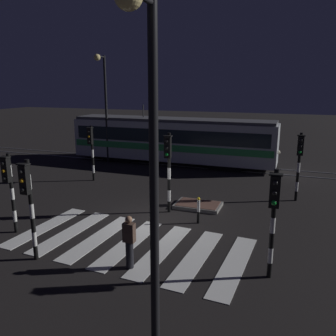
{
  "coord_description": "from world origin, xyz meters",
  "views": [
    {
      "loc": [
        5.27,
        -12.37,
        5.52
      ],
      "look_at": [
        -0.68,
        3.75,
        1.4
      ],
      "focal_mm": 37.08,
      "sensor_mm": 36.0,
      "label": 1
    }
  ],
  "objects_px": {
    "street_lamp_near_kerb": "(148,146)",
    "street_lamp_trackside_left": "(104,96)",
    "traffic_light_corner_near_left": "(9,182)",
    "traffic_light_kerb_mid_left": "(28,196)",
    "traffic_light_corner_far_left": "(91,145)",
    "bollard_island_edge": "(198,210)",
    "traffic_light_corner_near_right": "(274,209)",
    "traffic_light_median_centre": "(168,161)",
    "tram": "(172,139)",
    "traffic_light_corner_far_right": "(299,157)",
    "pedestrian_waiting_at_kerb": "(129,242)"
  },
  "relations": [
    {
      "from": "street_lamp_near_kerb",
      "to": "street_lamp_trackside_left",
      "type": "height_order",
      "value": "street_lamp_trackside_left"
    },
    {
      "from": "traffic_light_corner_near_left",
      "to": "traffic_light_kerb_mid_left",
      "type": "relative_size",
      "value": 0.93
    },
    {
      "from": "traffic_light_corner_far_left",
      "to": "bollard_island_edge",
      "type": "xyz_separation_m",
      "value": [
        7.57,
        -4.09,
        -1.59
      ]
    },
    {
      "from": "traffic_light_corner_near_right",
      "to": "traffic_light_corner_far_left",
      "type": "relative_size",
      "value": 1.01
    },
    {
      "from": "traffic_light_corner_near_left",
      "to": "traffic_light_median_centre",
      "type": "bearing_deg",
      "value": 40.61
    },
    {
      "from": "traffic_light_kerb_mid_left",
      "to": "tram",
      "type": "bearing_deg",
      "value": 92.47
    },
    {
      "from": "traffic_light_corner_far_right",
      "to": "traffic_light_median_centre",
      "type": "height_order",
      "value": "traffic_light_median_centre"
    },
    {
      "from": "traffic_light_corner_near_left",
      "to": "traffic_light_corner_far_left",
      "type": "height_order",
      "value": "traffic_light_corner_far_left"
    },
    {
      "from": "pedestrian_waiting_at_kerb",
      "to": "traffic_light_corner_near_right",
      "type": "bearing_deg",
      "value": 11.87
    },
    {
      "from": "traffic_light_corner_far_right",
      "to": "traffic_light_kerb_mid_left",
      "type": "bearing_deg",
      "value": -130.61
    },
    {
      "from": "traffic_light_corner_near_left",
      "to": "traffic_light_median_centre",
      "type": "distance_m",
      "value": 6.3
    },
    {
      "from": "tram",
      "to": "bollard_island_edge",
      "type": "bearing_deg",
      "value": -64.71
    },
    {
      "from": "traffic_light_median_centre",
      "to": "street_lamp_near_kerb",
      "type": "distance_m",
      "value": 8.7
    },
    {
      "from": "traffic_light_corner_near_right",
      "to": "street_lamp_near_kerb",
      "type": "bearing_deg",
      "value": -117.25
    },
    {
      "from": "street_lamp_near_kerb",
      "to": "street_lamp_trackside_left",
      "type": "distance_m",
      "value": 19.07
    },
    {
      "from": "traffic_light_corner_near_right",
      "to": "traffic_light_kerb_mid_left",
      "type": "bearing_deg",
      "value": -168.23
    },
    {
      "from": "pedestrian_waiting_at_kerb",
      "to": "street_lamp_trackside_left",
      "type": "bearing_deg",
      "value": 122.69
    },
    {
      "from": "tram",
      "to": "pedestrian_waiting_at_kerb",
      "type": "distance_m",
      "value": 14.85
    },
    {
      "from": "traffic_light_kerb_mid_left",
      "to": "street_lamp_near_kerb",
      "type": "relative_size",
      "value": 0.47
    },
    {
      "from": "traffic_light_corner_near_left",
      "to": "bollard_island_edge",
      "type": "bearing_deg",
      "value": 28.12
    },
    {
      "from": "traffic_light_corner_far_right",
      "to": "tram",
      "type": "relative_size",
      "value": 0.23
    },
    {
      "from": "traffic_light_corner_far_left",
      "to": "tram",
      "type": "xyz_separation_m",
      "value": [
        2.78,
        6.04,
        -0.41
      ]
    },
    {
      "from": "traffic_light_corner_near_right",
      "to": "pedestrian_waiting_at_kerb",
      "type": "bearing_deg",
      "value": -168.13
    },
    {
      "from": "traffic_light_corner_far_right",
      "to": "bollard_island_edge",
      "type": "xyz_separation_m",
      "value": [
        -3.73,
        -4.33,
        -1.65
      ]
    },
    {
      "from": "street_lamp_trackside_left",
      "to": "pedestrian_waiting_at_kerb",
      "type": "bearing_deg",
      "value": -57.31
    },
    {
      "from": "traffic_light_corner_near_right",
      "to": "traffic_light_corner_far_right",
      "type": "height_order",
      "value": "traffic_light_corner_far_right"
    },
    {
      "from": "traffic_light_corner_far_right",
      "to": "street_lamp_trackside_left",
      "type": "bearing_deg",
      "value": 161.45
    },
    {
      "from": "traffic_light_kerb_mid_left",
      "to": "pedestrian_waiting_at_kerb",
      "type": "relative_size",
      "value": 1.94
    },
    {
      "from": "traffic_light_corner_far_left",
      "to": "traffic_light_median_centre",
      "type": "distance_m",
      "value": 6.9
    },
    {
      "from": "street_lamp_trackside_left",
      "to": "bollard_island_edge",
      "type": "distance_m",
      "value": 13.42
    },
    {
      "from": "traffic_light_kerb_mid_left",
      "to": "street_lamp_trackside_left",
      "type": "relative_size",
      "value": 0.44
    },
    {
      "from": "traffic_light_corner_far_left",
      "to": "street_lamp_trackside_left",
      "type": "height_order",
      "value": "street_lamp_trackside_left"
    },
    {
      "from": "bollard_island_edge",
      "to": "pedestrian_waiting_at_kerb",
      "type": "bearing_deg",
      "value": -103.75
    },
    {
      "from": "traffic_light_corner_near_left",
      "to": "street_lamp_trackside_left",
      "type": "relative_size",
      "value": 0.41
    },
    {
      "from": "bollard_island_edge",
      "to": "traffic_light_corner_far_left",
      "type": "bearing_deg",
      "value": 151.6
    },
    {
      "from": "traffic_light_corner_far_left",
      "to": "street_lamp_trackside_left",
      "type": "relative_size",
      "value": 0.43
    },
    {
      "from": "traffic_light_corner_near_right",
      "to": "pedestrian_waiting_at_kerb",
      "type": "distance_m",
      "value": 4.37
    },
    {
      "from": "traffic_light_kerb_mid_left",
      "to": "traffic_light_corner_near_right",
      "type": "distance_m",
      "value": 7.35
    },
    {
      "from": "street_lamp_trackside_left",
      "to": "tram",
      "type": "bearing_deg",
      "value": 17.53
    },
    {
      "from": "traffic_light_kerb_mid_left",
      "to": "tram",
      "type": "xyz_separation_m",
      "value": [
        -0.65,
        14.98,
        -0.45
      ]
    },
    {
      "from": "traffic_light_median_centre",
      "to": "bollard_island_edge",
      "type": "xyz_separation_m",
      "value": [
        1.56,
        -0.71,
        -1.78
      ]
    },
    {
      "from": "traffic_light_corner_near_left",
      "to": "traffic_light_median_centre",
      "type": "relative_size",
      "value": 0.87
    },
    {
      "from": "traffic_light_corner_far_right",
      "to": "traffic_light_corner_near_right",
      "type": "bearing_deg",
      "value": -94.98
    },
    {
      "from": "traffic_light_corner_far_left",
      "to": "tram",
      "type": "distance_m",
      "value": 6.66
    },
    {
      "from": "traffic_light_corner_near_right",
      "to": "traffic_light_corner_far_right",
      "type": "relative_size",
      "value": 0.98
    },
    {
      "from": "traffic_light_kerb_mid_left",
      "to": "traffic_light_median_centre",
      "type": "relative_size",
      "value": 0.94
    },
    {
      "from": "traffic_light_corner_near_left",
      "to": "street_lamp_near_kerb",
      "type": "bearing_deg",
      "value": -28.18
    },
    {
      "from": "tram",
      "to": "pedestrian_waiting_at_kerb",
      "type": "xyz_separation_m",
      "value": [
        3.76,
        -14.34,
        -0.87
      ]
    },
    {
      "from": "traffic_light_corner_near_left",
      "to": "pedestrian_waiting_at_kerb",
      "type": "relative_size",
      "value": 1.81
    },
    {
      "from": "street_lamp_near_kerb",
      "to": "street_lamp_trackside_left",
      "type": "relative_size",
      "value": 0.93
    }
  ]
}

